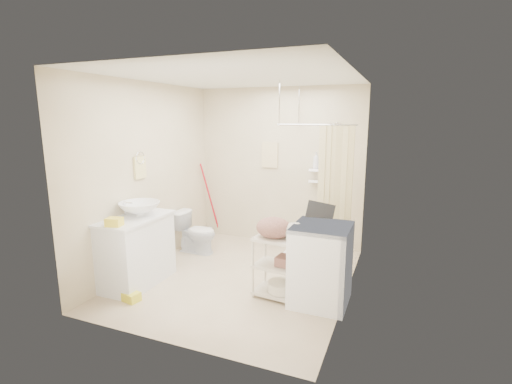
# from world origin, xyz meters

# --- Properties ---
(floor) EXTENTS (3.20, 3.20, 0.00)m
(floor) POSITION_xyz_m (0.00, 0.00, 0.00)
(floor) COLOR beige
(floor) RESTS_ON ground
(ceiling) EXTENTS (2.80, 3.20, 0.04)m
(ceiling) POSITION_xyz_m (0.00, 0.00, 2.60)
(ceiling) COLOR silver
(ceiling) RESTS_ON ground
(wall_back) EXTENTS (2.80, 0.04, 2.60)m
(wall_back) POSITION_xyz_m (0.00, 1.60, 1.30)
(wall_back) COLOR beige
(wall_back) RESTS_ON ground
(wall_front) EXTENTS (2.80, 0.04, 2.60)m
(wall_front) POSITION_xyz_m (0.00, -1.60, 1.30)
(wall_front) COLOR beige
(wall_front) RESTS_ON ground
(wall_left) EXTENTS (0.04, 3.20, 2.60)m
(wall_left) POSITION_xyz_m (-1.40, 0.00, 1.30)
(wall_left) COLOR beige
(wall_left) RESTS_ON ground
(wall_right) EXTENTS (0.04, 3.20, 2.60)m
(wall_right) POSITION_xyz_m (1.40, 0.00, 1.30)
(wall_right) COLOR beige
(wall_right) RESTS_ON ground
(vanity) EXTENTS (0.57, 1.01, 0.89)m
(vanity) POSITION_xyz_m (-1.16, -0.63, 0.44)
(vanity) COLOR silver
(vanity) RESTS_ON ground
(sink) EXTENTS (0.51, 0.51, 0.18)m
(sink) POSITION_xyz_m (-1.14, -0.55, 0.97)
(sink) COLOR white
(sink) RESTS_ON vanity
(counter_basket) EXTENTS (0.20, 0.17, 0.10)m
(counter_basket) POSITION_xyz_m (-1.11, -1.03, 0.93)
(counter_basket) COLOR yellow
(counter_basket) RESTS_ON vanity
(floor_basket) EXTENTS (0.31, 0.26, 0.15)m
(floor_basket) POSITION_xyz_m (-0.91, -1.06, 0.07)
(floor_basket) COLOR yellow
(floor_basket) RESTS_ON ground
(toilet) EXTENTS (0.66, 0.39, 0.66)m
(toilet) POSITION_xyz_m (-1.04, 0.64, 0.33)
(toilet) COLOR silver
(toilet) RESTS_ON ground
(mop) EXTENTS (0.14, 0.14, 1.31)m
(mop) POSITION_xyz_m (-1.30, 1.52, 0.65)
(mop) COLOR red
(mop) RESTS_ON ground
(potted_plant_a) EXTENTS (0.21, 0.17, 0.34)m
(potted_plant_a) POSITION_xyz_m (-0.03, 1.42, 0.17)
(potted_plant_a) COLOR maroon
(potted_plant_a) RESTS_ON ground
(potted_plant_b) EXTENTS (0.21, 0.17, 0.36)m
(potted_plant_b) POSITION_xyz_m (0.31, 1.40, 0.18)
(potted_plant_b) COLOR #984520
(potted_plant_b) RESTS_ON ground
(hanging_towel) EXTENTS (0.28, 0.03, 0.42)m
(hanging_towel) POSITION_xyz_m (-0.15, 1.58, 1.50)
(hanging_towel) COLOR beige
(hanging_towel) RESTS_ON wall_back
(towel_ring) EXTENTS (0.04, 0.22, 0.34)m
(towel_ring) POSITION_xyz_m (-1.38, -0.20, 1.47)
(towel_ring) COLOR #EFE28F
(towel_ring) RESTS_ON wall_left
(tp_holder) EXTENTS (0.08, 0.12, 0.14)m
(tp_holder) POSITION_xyz_m (-1.36, 0.05, 0.72)
(tp_holder) COLOR white
(tp_holder) RESTS_ON wall_left
(shower) EXTENTS (1.10, 1.10, 2.10)m
(shower) POSITION_xyz_m (0.85, 1.05, 1.05)
(shower) COLOR silver
(shower) RESTS_ON ground
(shampoo_bottle_a) EXTENTS (0.12, 0.12, 0.26)m
(shampoo_bottle_a) POSITION_xyz_m (0.65, 1.51, 1.45)
(shampoo_bottle_a) COLOR silver
(shampoo_bottle_a) RESTS_ON shower
(shampoo_bottle_b) EXTENTS (0.09, 0.09, 0.17)m
(shampoo_bottle_b) POSITION_xyz_m (0.69, 1.53, 1.41)
(shampoo_bottle_b) COLOR #455AA8
(shampoo_bottle_b) RESTS_ON shower
(washing_machine) EXTENTS (0.63, 0.66, 0.93)m
(washing_machine) POSITION_xyz_m (1.14, -0.25, 0.46)
(washing_machine) COLOR white
(washing_machine) RESTS_ON ground
(laundry_rack) EXTENTS (0.68, 0.44, 0.89)m
(laundry_rack) POSITION_xyz_m (0.69, -0.31, 0.44)
(laundry_rack) COLOR beige
(laundry_rack) RESTS_ON ground
(ironing_board) EXTENTS (0.33, 0.11, 1.16)m
(ironing_board) POSITION_xyz_m (0.99, -0.06, 0.58)
(ironing_board) COLOR black
(ironing_board) RESTS_ON ground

